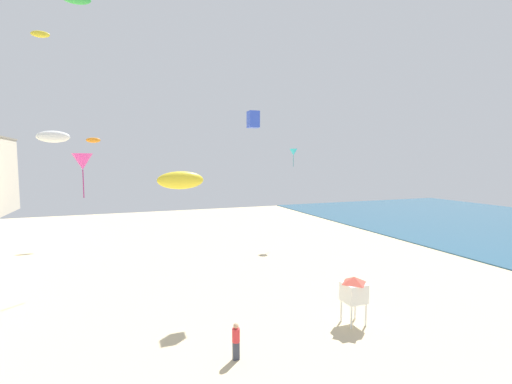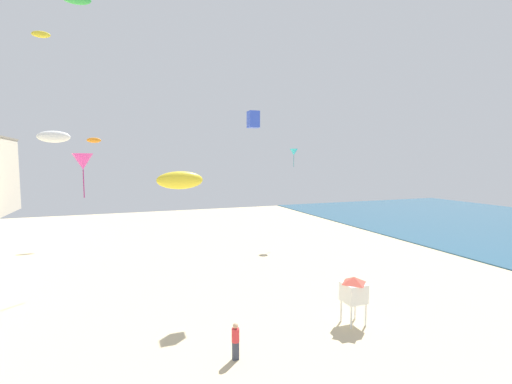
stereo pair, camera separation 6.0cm
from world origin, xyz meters
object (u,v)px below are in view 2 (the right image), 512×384
kite_yellow_parafoil_2 (180,180)px  kite_blue_box (253,119)px  kite_flyer (236,339)px  kite_magenta_delta (83,162)px  kite_cyan_delta_2 (294,152)px  kite_yellow_parafoil (41,34)px  kite_orange_parafoil (94,140)px  lifeguard_stand (354,290)px  kite_white_parafoil (54,137)px

kite_yellow_parafoil_2 → kite_blue_box: bearing=53.8°
kite_flyer → kite_magenta_delta: (-6.90, 13.27, 7.67)m
kite_cyan_delta_2 → kite_yellow_parafoil: bearing=163.5°
kite_magenta_delta → kite_orange_parafoil: bearing=90.9°
kite_flyer → lifeguard_stand: 7.00m
kite_flyer → kite_magenta_delta: bearing=85.7°
kite_white_parafoil → kite_yellow_parafoil: kite_yellow_parafoil is taller
kite_white_parafoil → kite_yellow_parafoil: size_ratio=1.49×
kite_blue_box → kite_orange_parafoil: size_ratio=0.74×
kite_blue_box → kite_orange_parafoil: bearing=117.8°
kite_flyer → kite_yellow_parafoil: bearing=81.0°
lifeguard_stand → kite_magenta_delta: kite_magenta_delta is taller
lifeguard_stand → kite_cyan_delta_2: kite_cyan_delta_2 is taller
kite_white_parafoil → kite_flyer: bearing=-63.9°
kite_white_parafoil → kite_cyan_delta_2: 22.55m
kite_white_parafoil → kite_yellow_parafoil: 13.18m
kite_blue_box → kite_magenta_delta: bearing=153.8°
kite_yellow_parafoil → kite_blue_box: 26.49m
kite_yellow_parafoil → kite_orange_parafoil: 11.19m
lifeguard_stand → kite_orange_parafoil: 32.35m
lifeguard_stand → kite_yellow_parafoil: size_ratio=1.50×
kite_white_parafoil → kite_yellow_parafoil: (-1.88, 7.74, 10.50)m
kite_magenta_delta → kite_blue_box: kite_blue_box is taller
kite_flyer → kite_yellow_parafoil_2: size_ratio=0.93×
kite_white_parafoil → kite_magenta_delta: 7.15m
kite_orange_parafoil → kite_cyan_delta_2: kite_orange_parafoil is taller
kite_blue_box → kite_cyan_delta_2: size_ratio=0.57×
kite_yellow_parafoil → kite_cyan_delta_2: size_ratio=0.88×
lifeguard_stand → kite_magenta_delta: (-13.75, 12.23, 6.75)m
kite_white_parafoil → kite_yellow_parafoil_2: 21.39m
kite_yellow_parafoil → kite_cyan_delta_2: bearing=-16.5°
kite_yellow_parafoil_2 → kite_cyan_delta_2: size_ratio=0.92×
kite_flyer → kite_magenta_delta: 16.81m
kite_orange_parafoil → kite_blue_box: bearing=-62.2°
lifeguard_stand → kite_orange_parafoil: size_ratio=1.74×
kite_flyer → kite_cyan_delta_2: size_ratio=0.85×
kite_flyer → kite_cyan_delta_2: (12.93, 20.10, 8.71)m
kite_flyer → kite_blue_box: (3.80, 8.01, 10.43)m
kite_white_parafoil → lifeguard_stand: bearing=-48.4°
kite_magenta_delta → kite_orange_parafoil: kite_orange_parafoil is taller
kite_blue_box → kite_cyan_delta_2: bearing=52.9°
kite_flyer → kite_blue_box: kite_blue_box is taller
lifeguard_stand → kite_blue_box: 12.18m
kite_flyer → kite_blue_box: 13.69m
kite_white_parafoil → kite_cyan_delta_2: kite_white_parafoil is taller
kite_flyer → kite_cyan_delta_2: bearing=25.5°
kite_blue_box → kite_yellow_parafoil_2: (-6.11, -8.36, -3.49)m
kite_magenta_delta → kite_cyan_delta_2: (19.83, 6.83, 1.04)m
lifeguard_stand → kite_magenta_delta: bearing=124.4°
kite_flyer → kite_yellow_parafoil_2: kite_yellow_parafoil_2 is taller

